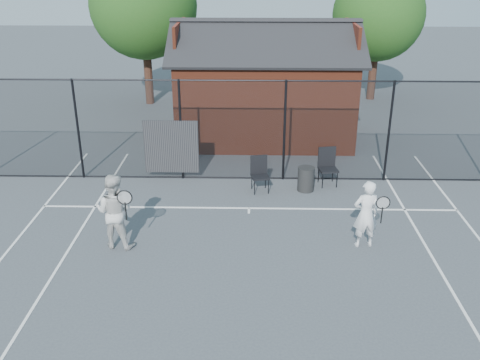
{
  "coord_description": "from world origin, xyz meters",
  "views": [
    {
      "loc": [
        0.05,
        -9.72,
        6.3
      ],
      "look_at": [
        -0.22,
        2.34,
        1.1
      ],
      "focal_mm": 40.0,
      "sensor_mm": 36.0,
      "label": 1
    }
  ],
  "objects_px": {
    "chair_left": "(260,175)",
    "chair_right": "(328,168)",
    "player_front": "(366,214)",
    "clubhouse": "(265,93)",
    "player_back": "(114,211)",
    "waste_bin": "(306,179)"
  },
  "relations": [
    {
      "from": "waste_bin",
      "to": "chair_right",
      "type": "bearing_deg",
      "value": 30.63
    },
    {
      "from": "chair_left",
      "to": "chair_right",
      "type": "bearing_deg",
      "value": 2.89
    },
    {
      "from": "chair_left",
      "to": "player_back",
      "type": "bearing_deg",
      "value": -148.47
    },
    {
      "from": "clubhouse",
      "to": "chair_left",
      "type": "xyz_separation_m",
      "value": [
        -0.2,
        -4.9,
        -1.11
      ]
    },
    {
      "from": "player_front",
      "to": "chair_left",
      "type": "relative_size",
      "value": 1.64
    },
    {
      "from": "player_back",
      "to": "clubhouse",
      "type": "bearing_deg",
      "value": 66.16
    },
    {
      "from": "chair_left",
      "to": "clubhouse",
      "type": "bearing_deg",
      "value": 76.35
    },
    {
      "from": "chair_right",
      "to": "chair_left",
      "type": "bearing_deg",
      "value": -174.86
    },
    {
      "from": "player_front",
      "to": "chair_left",
      "type": "bearing_deg",
      "value": 128.34
    },
    {
      "from": "player_back",
      "to": "chair_right",
      "type": "xyz_separation_m",
      "value": [
        5.31,
        3.6,
        -0.35
      ]
    },
    {
      "from": "player_front",
      "to": "chair_left",
      "type": "height_order",
      "value": "player_front"
    },
    {
      "from": "player_front",
      "to": "chair_right",
      "type": "bearing_deg",
      "value": 96.28
    },
    {
      "from": "waste_bin",
      "to": "clubhouse",
      "type": "bearing_deg",
      "value": 102.94
    },
    {
      "from": "chair_left",
      "to": "chair_right",
      "type": "relative_size",
      "value": 0.93
    },
    {
      "from": "player_front",
      "to": "waste_bin",
      "type": "relative_size",
      "value": 2.34
    },
    {
      "from": "player_back",
      "to": "waste_bin",
      "type": "relative_size",
      "value": 2.56
    },
    {
      "from": "clubhouse",
      "to": "player_back",
      "type": "distance_m",
      "value": 8.77
    },
    {
      "from": "clubhouse",
      "to": "player_back",
      "type": "relative_size",
      "value": 3.66
    },
    {
      "from": "clubhouse",
      "to": "chair_left",
      "type": "distance_m",
      "value": 5.03
    },
    {
      "from": "chair_left",
      "to": "chair_right",
      "type": "distance_m",
      "value": 2.03
    },
    {
      "from": "player_back",
      "to": "chair_right",
      "type": "bearing_deg",
      "value": 34.14
    },
    {
      "from": "player_front",
      "to": "waste_bin",
      "type": "height_order",
      "value": "player_front"
    }
  ]
}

